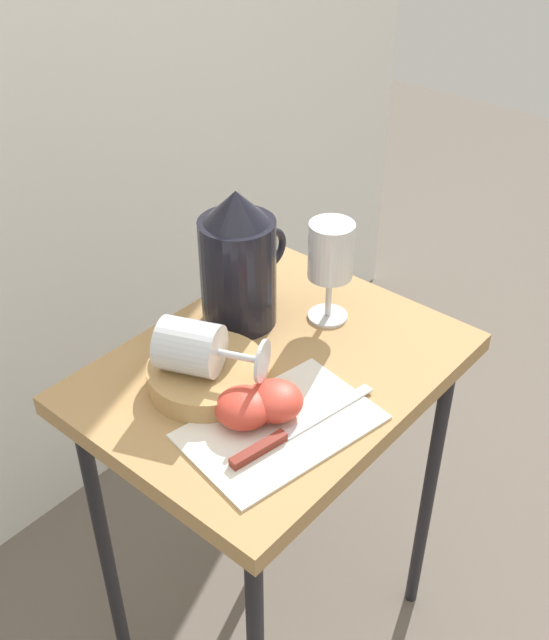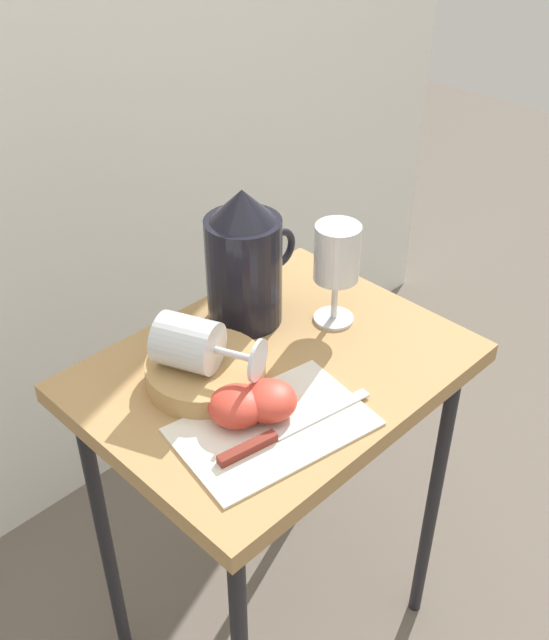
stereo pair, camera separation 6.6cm
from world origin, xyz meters
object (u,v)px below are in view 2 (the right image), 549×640
wine_glass_upright (337,259)px  apple_half_right (268,400)px  basket_tray (206,372)px  table (275,402)px  knife (274,436)px  wine_glass_tipped_near (191,344)px  apple_half_left (237,406)px  pitcher (244,269)px

wine_glass_upright → apple_half_right: bearing=-159.8°
basket_tray → wine_glass_upright: bearing=-6.5°
table → knife: size_ratio=2.80×
wine_glass_upright → wine_glass_tipped_near: (-0.26, 0.04, -0.04)m
wine_glass_upright → knife: 0.31m
table → wine_glass_upright: bearing=5.4°
wine_glass_tipped_near → knife: wine_glass_tipped_near is taller
table → apple_half_left: bearing=-157.7°
table → wine_glass_tipped_near: bearing=156.6°
apple_half_left → pitcher: bearing=44.1°
pitcher → knife: pitcher is taller
knife → basket_tray: bearing=84.1°
wine_glass_tipped_near → pitcher: bearing=22.3°
apple_half_left → knife: size_ratio=0.33×
basket_tray → apple_half_left: bearing=-104.2°
table → wine_glass_upright: wine_glass_upright is taller
wine_glass_tipped_near → apple_half_left: (-0.01, -0.10, -0.05)m
table → pitcher: size_ratio=2.98×
knife → wine_glass_tipped_near: bearing=90.2°
apple_half_left → apple_half_right: size_ratio=1.00×
pitcher → wine_glass_upright: size_ratio=1.34×
table → basket_tray: basket_tray is taller
wine_glass_tipped_near → wine_glass_upright: bearing=-7.7°
basket_tray → apple_half_left: apple_half_left is taller
apple_half_left → wine_glass_tipped_near: bearing=86.3°
table → basket_tray: 0.14m
apple_half_right → basket_tray: bearing=97.0°
apple_half_left → apple_half_right: same height
pitcher → knife: size_ratio=0.94×
table → apple_half_right: bearing=-139.5°
apple_half_right → knife: bearing=-125.8°
wine_glass_upright → knife: wine_glass_upright is taller
apple_half_right → knife: apple_half_right is taller
apple_half_right → knife: size_ratio=0.33×
wine_glass_upright → apple_half_left: (-0.27, -0.06, -0.09)m
basket_tray → table: bearing=-23.3°
table → wine_glass_tipped_near: size_ratio=4.12×
wine_glass_tipped_near → knife: (0.00, -0.16, -0.06)m
table → pitcher: (0.05, 0.12, 0.17)m
table → pitcher: pitcher is taller
wine_glass_upright → apple_half_right: size_ratio=2.15×
basket_tray → wine_glass_upright: size_ratio=1.01×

